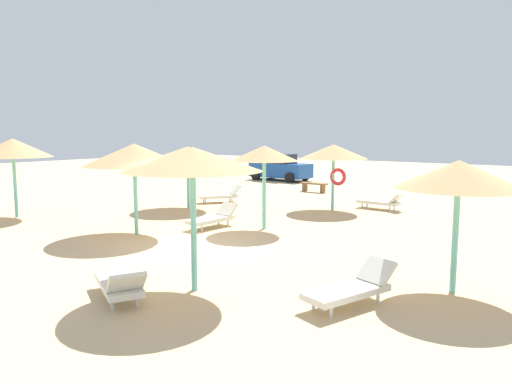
{
  "coord_description": "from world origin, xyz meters",
  "views": [
    {
      "loc": [
        9.12,
        -9.26,
        3.14
      ],
      "look_at": [
        0.0,
        3.0,
        1.2
      ],
      "focal_mm": 33.2,
      "sensor_mm": 36.0,
      "label": 1
    }
  ],
  "objects": [
    {
      "name": "ground_plane",
      "position": [
        0.0,
        0.0,
        0.0
      ],
      "size": [
        80.0,
        80.0,
        0.0
      ],
      "primitive_type": "plane",
      "color": "#D1B284"
    },
    {
      "name": "parasol_0",
      "position": [
        6.85,
        0.29,
        2.32
      ],
      "size": [
        2.39,
        2.39,
        2.61
      ],
      "color": "#6BC6BC",
      "rests_on": "ground"
    },
    {
      "name": "parasol_1",
      "position": [
        0.28,
        3.07,
        2.45
      ],
      "size": [
        2.21,
        2.21,
        2.71
      ],
      "color": "#6BC6BC",
      "rests_on": "ground"
    },
    {
      "name": "parasol_2",
      "position": [
        -4.68,
        4.6,
        2.3
      ],
      "size": [
        2.95,
        2.95,
        2.55
      ],
      "color": "#6BC6BC",
      "rests_on": "ground"
    },
    {
      "name": "parasol_3",
      "position": [
        0.31,
        7.78,
        2.34
      ],
      "size": [
        2.7,
        2.7,
        2.65
      ],
      "color": "#6BC6BC",
      "rests_on": "ground"
    },
    {
      "name": "parasol_4",
      "position": [
        2.68,
        -2.66,
        2.61
      ],
      "size": [
        2.73,
        2.73,
        2.86
      ],
      "color": "#6BC6BC",
      "rests_on": "ground"
    },
    {
      "name": "parasol_5",
      "position": [
        -2.38,
        0.03,
        2.45
      ],
      "size": [
        3.08,
        3.08,
        2.8
      ],
      "color": "#6BC6BC",
      "rests_on": "ground"
    },
    {
      "name": "parasol_6",
      "position": [
        -8.32,
        -0.69,
        2.56
      ],
      "size": [
        2.75,
        2.75,
        2.91
      ],
      "color": "#6BC6BC",
      "rests_on": "ground"
    },
    {
      "name": "lounger_0",
      "position": [
        5.56,
        -1.55,
        0.32
      ],
      "size": [
        1.19,
        1.98,
        0.75
      ],
      "color": "silver",
      "rests_on": "ground"
    },
    {
      "name": "lounger_1",
      "position": [
        -1.22,
        2.27,
        0.32
      ],
      "size": [
        0.75,
        1.91,
        0.75
      ],
      "color": "silver",
      "rests_on": "ground"
    },
    {
      "name": "lounger_2",
      "position": [
        -4.69,
        6.66,
        0.32
      ],
      "size": [
        1.64,
        1.88,
        0.77
      ],
      "color": "silver",
      "rests_on": "ground"
    },
    {
      "name": "lounger_3",
      "position": [
        1.83,
        9.12,
        0.32
      ],
      "size": [
        1.92,
        0.75,
        0.74
      ],
      "color": "silver",
      "rests_on": "ground"
    },
    {
      "name": "lounger_4",
      "position": [
        1.95,
        -3.91,
        0.32
      ],
      "size": [
        1.97,
        1.41,
        0.75
      ],
      "color": "silver",
      "rests_on": "ground"
    },
    {
      "name": "bench_0",
      "position": [
        -3.2,
        12.4,
        0.35
      ],
      "size": [
        1.51,
        0.45,
        0.49
      ],
      "color": "brown",
      "rests_on": "ground"
    },
    {
      "name": "parked_car",
      "position": [
        -8.03,
        16.41,
        0.82
      ],
      "size": [
        4.06,
        2.09,
        1.72
      ],
      "color": "#194C9E",
      "rests_on": "ground"
    }
  ]
}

